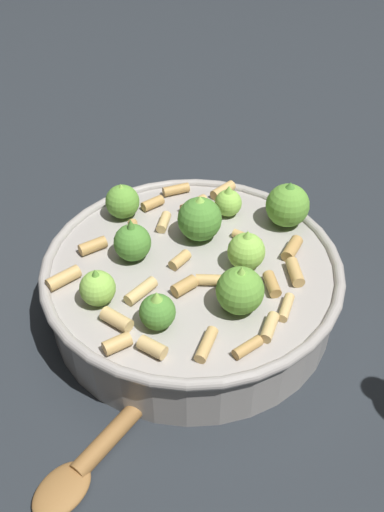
{
  "coord_description": "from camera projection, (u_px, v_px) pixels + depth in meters",
  "views": [
    {
      "loc": [
        0.29,
        -0.27,
        0.41
      ],
      "look_at": [
        0.0,
        0.0,
        0.07
      ],
      "focal_mm": 37.78,
      "sensor_mm": 36.0,
      "label": 1
    }
  ],
  "objects": [
    {
      "name": "wooden_spoon",
      "position": [
        120.0,
        427.0,
        0.45
      ],
      "size": [
        0.06,
        0.21,
        0.02
      ],
      "color": "olive",
      "rests_on": "ground"
    },
    {
      "name": "cooking_pan",
      "position": [
        193.0,
        278.0,
        0.55
      ],
      "size": [
        0.3,
        0.3,
        0.11
      ],
      "color": "#9E9993",
      "rests_on": "ground"
    },
    {
      "name": "ground_plane",
      "position": [
        192.0,
        306.0,
        0.57
      ],
      "size": [
        2.4,
        2.4,
        0.0
      ],
      "primitive_type": "plane",
      "color": "#23282D"
    }
  ]
}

